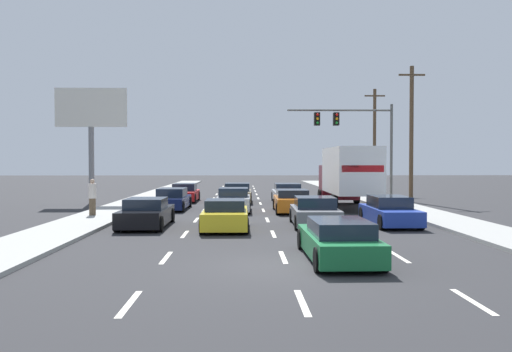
{
  "coord_description": "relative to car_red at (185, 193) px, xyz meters",
  "views": [
    {
      "loc": [
        -1.18,
        -14.1,
        2.78
      ],
      "look_at": [
        -0.42,
        16.06,
        1.97
      ],
      "focal_mm": 37.45,
      "sensor_mm": 36.0,
      "label": 1
    }
  ],
  "objects": [
    {
      "name": "sidewalk_left",
      "position": [
        -3.09,
        -3.07,
        -0.51
      ],
      "size": [
        2.7,
        80.0,
        0.14
      ],
      "primitive_type": "cube",
      "color": "#9E9E99",
      "rests_on": "ground_plane"
    },
    {
      "name": "car_red",
      "position": [
        0.0,
        0.0,
        0.0
      ],
      "size": [
        1.84,
        4.1,
        1.27
      ],
      "color": "red",
      "rests_on": "ground_plane"
    },
    {
      "name": "car_tan",
      "position": [
        3.67,
        -0.91,
        0.02
      ],
      "size": [
        1.99,
        4.42,
        1.33
      ],
      "color": "tan",
      "rests_on": "ground_plane"
    },
    {
      "name": "roadside_billboard",
      "position": [
        -6.03,
        -1.47,
        4.98
      ],
      "size": [
        4.72,
        0.36,
        7.67
      ],
      "color": "slate",
      "rests_on": "ground_plane"
    },
    {
      "name": "pedestrian_near_corner",
      "position": [
        -3.4,
        -10.67,
        0.45
      ],
      "size": [
        0.38,
        0.38,
        1.79
      ],
      "color": "brown",
      "rests_on": "sidewalk_left"
    },
    {
      "name": "car_orange",
      "position": [
        6.77,
        -7.7,
        -0.0
      ],
      "size": [
        2.04,
        4.44,
        1.24
      ],
      "color": "orange",
      "rests_on": "ground_plane"
    },
    {
      "name": "traffic_signal_mast",
      "position": [
        11.89,
        2.16,
        4.71
      ],
      "size": [
        7.84,
        0.69,
        7.05
      ],
      "color": "#595B56",
      "rests_on": "ground_plane"
    },
    {
      "name": "lane_markings",
      "position": [
        5.21,
        -4.23,
        -0.58
      ],
      "size": [
        6.94,
        57.0,
        0.01
      ],
      "color": "silver",
      "rests_on": "ground_plane"
    },
    {
      "name": "car_yellow",
      "position": [
        3.31,
        -15.29,
        -0.02
      ],
      "size": [
        1.9,
        4.14,
        1.24
      ],
      "color": "yellow",
      "rests_on": "ground_plane"
    },
    {
      "name": "car_black",
      "position": [
        -0.09,
        -14.31,
        -0.02
      ],
      "size": [
        1.9,
        4.59,
        1.23
      ],
      "color": "black",
      "rests_on": "ground_plane"
    },
    {
      "name": "car_navy",
      "position": [
        -0.08,
        -6.08,
        -0.01
      ],
      "size": [
        1.88,
        4.61,
        1.25
      ],
      "color": "#141E4C",
      "rests_on": "ground_plane"
    },
    {
      "name": "car_gray",
      "position": [
        7.16,
        -14.17,
        -0.0
      ],
      "size": [
        2.05,
        4.1,
        1.26
      ],
      "color": "slate",
      "rests_on": "ground_plane"
    },
    {
      "name": "car_silver",
      "position": [
        7.07,
        -0.99,
        0.02
      ],
      "size": [
        2.0,
        4.68,
        1.31
      ],
      "color": "#B7BABF",
      "rests_on": "ground_plane"
    },
    {
      "name": "utility_pole_mid",
      "position": [
        15.6,
        -0.83,
        4.22
      ],
      "size": [
        1.8,
        0.28,
        9.32
      ],
      "color": "brown",
      "rests_on": "ground_plane"
    },
    {
      "name": "car_white",
      "position": [
        3.52,
        -7.35,
        0.01
      ],
      "size": [
        1.95,
        4.24,
        1.32
      ],
      "color": "white",
      "rests_on": "ground_plane"
    },
    {
      "name": "car_blue",
      "position": [
        10.5,
        -13.86,
        -0.0
      ],
      "size": [
        1.83,
        4.68,
        1.27
      ],
      "color": "#1E389E",
      "rests_on": "ground_plane"
    },
    {
      "name": "utility_pole_far",
      "position": [
        15.7,
        9.81,
        4.16
      ],
      "size": [
        1.8,
        0.28,
        9.2
      ],
      "color": "brown",
      "rests_on": "ground_plane"
    },
    {
      "name": "sidewalk_right",
      "position": [
        13.51,
        -3.07,
        -0.51
      ],
      "size": [
        2.7,
        80.0,
        0.14
      ],
      "primitive_type": "cube",
      "color": "#9E9E99",
      "rests_on": "ground_plane"
    },
    {
      "name": "car_green",
      "position": [
        6.73,
        -22.19,
        -0.03
      ],
      "size": [
        1.88,
        4.69,
        1.17
      ],
      "color": "#196B38",
      "rests_on": "ground_plane"
    },
    {
      "name": "ground_plane",
      "position": [
        5.21,
        1.93,
        -0.58
      ],
      "size": [
        140.0,
        140.0,
        0.0
      ],
      "primitive_type": "plane",
      "color": "#2B2B2D"
    },
    {
      "name": "box_truck",
      "position": [
        10.38,
        -5.28,
        1.5
      ],
      "size": [
        2.74,
        8.34,
        3.62
      ],
      "color": "white",
      "rests_on": "ground_plane"
    }
  ]
}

